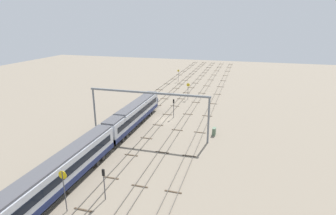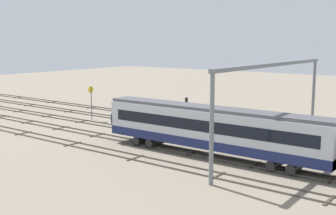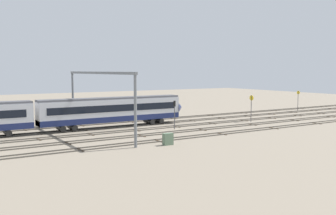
{
  "view_description": "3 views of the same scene",
  "coord_description": "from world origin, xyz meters",
  "px_view_note": "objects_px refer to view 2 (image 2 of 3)",
  "views": [
    {
      "loc": [
        -57.48,
        -17.74,
        22.07
      ],
      "look_at": [
        3.98,
        -0.11,
        1.78
      ],
      "focal_mm": 29.21,
      "sensor_mm": 36.0,
      "label": 1
    },
    {
      "loc": [
        -26.56,
        39.53,
        11.24
      ],
      "look_at": [
        2.85,
        0.64,
        3.59
      ],
      "focal_mm": 45.3,
      "sensor_mm": 36.0,
      "label": 2
    },
    {
      "loc": [
        -30.79,
        -53.07,
        9.35
      ],
      "look_at": [
        3.63,
        2.43,
        3.02
      ],
      "focal_mm": 41.14,
      "sensor_mm": 36.0,
      "label": 3
    }
  ],
  "objects_px": {
    "speed_sign_mid_trackside": "(91,98)",
    "overhead_gantry": "(275,83)",
    "relay_cabinet": "(282,123)",
    "signal_light_trackside_approach": "(186,110)"
  },
  "relations": [
    {
      "from": "signal_light_trackside_approach",
      "to": "speed_sign_mid_trackside",
      "type": "bearing_deg",
      "value": 0.2
    },
    {
      "from": "overhead_gantry",
      "to": "relay_cabinet",
      "type": "xyz_separation_m",
      "value": [
        4.17,
        -12.57,
        -6.39
      ]
    },
    {
      "from": "relay_cabinet",
      "to": "overhead_gantry",
      "type": "bearing_deg",
      "value": 108.34
    },
    {
      "from": "signal_light_trackside_approach",
      "to": "relay_cabinet",
      "type": "relative_size",
      "value": 3.03
    },
    {
      "from": "signal_light_trackside_approach",
      "to": "relay_cabinet",
      "type": "height_order",
      "value": "signal_light_trackside_approach"
    },
    {
      "from": "speed_sign_mid_trackside",
      "to": "relay_cabinet",
      "type": "height_order",
      "value": "speed_sign_mid_trackside"
    },
    {
      "from": "overhead_gantry",
      "to": "signal_light_trackside_approach",
      "type": "bearing_deg",
      "value": -9.56
    },
    {
      "from": "overhead_gantry",
      "to": "signal_light_trackside_approach",
      "type": "relative_size",
      "value": 5.36
    },
    {
      "from": "overhead_gantry",
      "to": "relay_cabinet",
      "type": "relative_size",
      "value": 16.21
    },
    {
      "from": "speed_sign_mid_trackside",
      "to": "overhead_gantry",
      "type": "bearing_deg",
      "value": 176.09
    }
  ]
}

